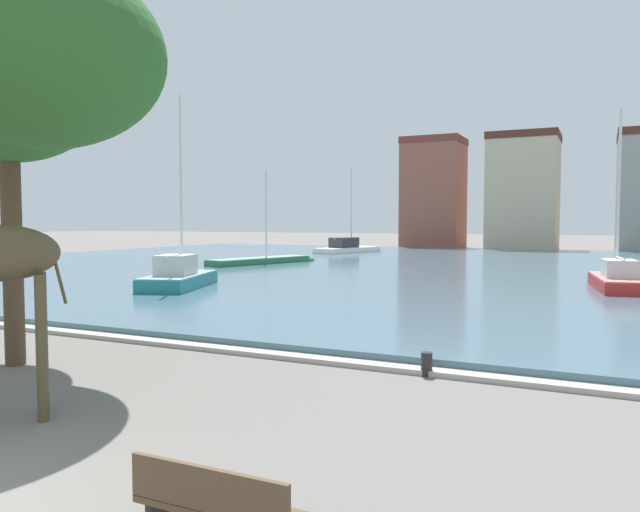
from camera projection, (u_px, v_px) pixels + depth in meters
harbor_water at (484, 269)px, 39.32m from camera, size 78.98×54.67×0.28m
quay_edge_coping at (279, 355)px, 14.41m from camera, size 78.98×0.50×0.12m
sailboat_teal at (182, 279)px, 27.48m from camera, size 3.73×6.32×8.94m
sailboat_red at (616, 282)px, 26.82m from camera, size 2.55×6.49×8.23m
sailboat_green at (269, 262)px, 42.96m from camera, size 4.42×9.68×6.83m
sailboat_white at (351, 249)px, 57.91m from camera, size 4.36×9.08×8.24m
shade_tree at (1, 71)px, 13.19m from camera, size 7.22×6.66×8.76m
mooring_bollard at (427, 364)px, 12.71m from camera, size 0.24×0.24×0.50m
park_bench at (215, 506)px, 5.88m from camera, size 1.80×0.44×0.92m
townhouse_end_terrace at (434, 193)px, 72.99m from camera, size 7.00×6.37×13.31m
townhouse_narrow_midrow at (523, 192)px, 67.01m from camera, size 7.47×7.36×12.95m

